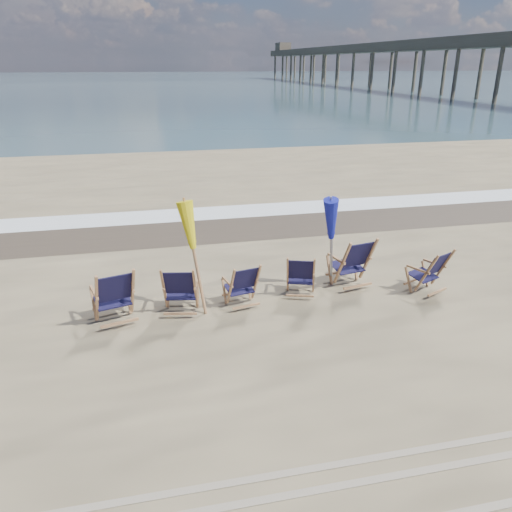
{
  "coord_description": "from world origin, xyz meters",
  "views": [
    {
      "loc": [
        -1.91,
        -6.35,
        4.31
      ],
      "look_at": [
        0.0,
        2.2,
        0.9
      ],
      "focal_mm": 35.0,
      "sensor_mm": 36.0,
      "label": 1
    }
  ],
  "objects_px": {
    "beach_chair_1": "(195,291)",
    "beach_chair_2": "(256,284)",
    "beach_chair_0": "(133,294)",
    "beach_chair_5": "(443,269)",
    "beach_chair_4": "(368,261)",
    "umbrella_blue": "(333,220)",
    "umbrella_yellow": "(195,231)",
    "fishing_pier": "(388,60)",
    "beach_chair_3": "(314,277)"
  },
  "relations": [
    {
      "from": "beach_chair_5",
      "to": "beach_chair_1",
      "type": "bearing_deg",
      "value": -24.46
    },
    {
      "from": "beach_chair_1",
      "to": "beach_chair_2",
      "type": "bearing_deg",
      "value": -161.64
    },
    {
      "from": "beach_chair_4",
      "to": "beach_chair_5",
      "type": "xyz_separation_m",
      "value": [
        1.35,
        -0.54,
        -0.08
      ]
    },
    {
      "from": "umbrella_yellow",
      "to": "beach_chair_4",
      "type": "bearing_deg",
      "value": 5.33
    },
    {
      "from": "beach_chair_5",
      "to": "umbrella_yellow",
      "type": "relative_size",
      "value": 0.46
    },
    {
      "from": "beach_chair_0",
      "to": "beach_chair_4",
      "type": "height_order",
      "value": "beach_chair_4"
    },
    {
      "from": "beach_chair_5",
      "to": "umbrella_blue",
      "type": "bearing_deg",
      "value": -41.56
    },
    {
      "from": "beach_chair_1",
      "to": "beach_chair_3",
      "type": "bearing_deg",
      "value": -163.64
    },
    {
      "from": "beach_chair_5",
      "to": "umbrella_blue",
      "type": "xyz_separation_m",
      "value": [
        -2.12,
        0.66,
        0.96
      ]
    },
    {
      "from": "fishing_pier",
      "to": "umbrella_blue",
      "type": "bearing_deg",
      "value": -116.96
    },
    {
      "from": "beach_chair_2",
      "to": "fishing_pier",
      "type": "xyz_separation_m",
      "value": [
        38.05,
        72.08,
        4.2
      ]
    },
    {
      "from": "beach_chair_1",
      "to": "beach_chair_3",
      "type": "height_order",
      "value": "beach_chair_1"
    },
    {
      "from": "beach_chair_4",
      "to": "fishing_pier",
      "type": "height_order",
      "value": "fishing_pier"
    },
    {
      "from": "beach_chair_3",
      "to": "beach_chair_4",
      "type": "xyz_separation_m",
      "value": [
        1.26,
        0.3,
        0.11
      ]
    },
    {
      "from": "beach_chair_5",
      "to": "fishing_pier",
      "type": "xyz_separation_m",
      "value": [
        34.3,
        72.25,
        4.17
      ]
    },
    {
      "from": "umbrella_yellow",
      "to": "umbrella_blue",
      "type": "distance_m",
      "value": 2.77
    },
    {
      "from": "beach_chair_0",
      "to": "umbrella_yellow",
      "type": "height_order",
      "value": "umbrella_yellow"
    },
    {
      "from": "umbrella_yellow",
      "to": "umbrella_blue",
      "type": "xyz_separation_m",
      "value": [
        2.74,
        0.45,
        -0.11
      ]
    },
    {
      "from": "beach_chair_3",
      "to": "umbrella_blue",
      "type": "distance_m",
      "value": 1.18
    },
    {
      "from": "beach_chair_5",
      "to": "umbrella_blue",
      "type": "relative_size",
      "value": 0.49
    },
    {
      "from": "beach_chair_3",
      "to": "umbrella_blue",
      "type": "xyz_separation_m",
      "value": [
        0.49,
        0.42,
        0.99
      ]
    },
    {
      "from": "beach_chair_1",
      "to": "umbrella_yellow",
      "type": "xyz_separation_m",
      "value": [
        0.06,
        0.19,
        1.05
      ]
    },
    {
      "from": "beach_chair_1",
      "to": "umbrella_blue",
      "type": "bearing_deg",
      "value": -156.08
    },
    {
      "from": "beach_chair_2",
      "to": "fishing_pier",
      "type": "relative_size",
      "value": 0.01
    },
    {
      "from": "umbrella_yellow",
      "to": "umbrella_blue",
      "type": "bearing_deg",
      "value": 9.29
    },
    {
      "from": "beach_chair_1",
      "to": "beach_chair_2",
      "type": "xyz_separation_m",
      "value": [
        1.15,
        0.15,
        -0.04
      ]
    },
    {
      "from": "beach_chair_5",
      "to": "beach_chair_4",
      "type": "bearing_deg",
      "value": -46.14
    },
    {
      "from": "beach_chair_1",
      "to": "umbrella_blue",
      "type": "relative_size",
      "value": 0.51
    },
    {
      "from": "beach_chair_4",
      "to": "umbrella_yellow",
      "type": "xyz_separation_m",
      "value": [
        -3.51,
        -0.33,
        0.99
      ]
    },
    {
      "from": "beach_chair_1",
      "to": "umbrella_yellow",
      "type": "bearing_deg",
      "value": -95.12
    },
    {
      "from": "beach_chair_2",
      "to": "beach_chair_5",
      "type": "xyz_separation_m",
      "value": [
        3.75,
        -0.17,
        0.03
      ]
    },
    {
      "from": "beach_chair_4",
      "to": "fishing_pier",
      "type": "xyz_separation_m",
      "value": [
        35.65,
        71.71,
        4.09
      ]
    },
    {
      "from": "beach_chair_0",
      "to": "fishing_pier",
      "type": "height_order",
      "value": "fishing_pier"
    },
    {
      "from": "beach_chair_4",
      "to": "beach_chair_5",
      "type": "distance_m",
      "value": 1.46
    },
    {
      "from": "beach_chair_2",
      "to": "beach_chair_4",
      "type": "distance_m",
      "value": 2.44
    },
    {
      "from": "beach_chair_1",
      "to": "fishing_pier",
      "type": "height_order",
      "value": "fishing_pier"
    },
    {
      "from": "beach_chair_1",
      "to": "fishing_pier",
      "type": "relative_size",
      "value": 0.01
    },
    {
      "from": "beach_chair_2",
      "to": "umbrella_yellow",
      "type": "xyz_separation_m",
      "value": [
        -1.1,
        0.04,
        1.1
      ]
    },
    {
      "from": "umbrella_yellow",
      "to": "beach_chair_3",
      "type": "bearing_deg",
      "value": 0.6
    },
    {
      "from": "umbrella_yellow",
      "to": "fishing_pier",
      "type": "xyz_separation_m",
      "value": [
        39.15,
        72.03,
        3.1
      ]
    },
    {
      "from": "beach_chair_3",
      "to": "beach_chair_5",
      "type": "distance_m",
      "value": 2.62
    },
    {
      "from": "beach_chair_0",
      "to": "beach_chair_1",
      "type": "bearing_deg",
      "value": 164.04
    },
    {
      "from": "beach_chair_1",
      "to": "fishing_pier",
      "type": "distance_m",
      "value": 82.28
    },
    {
      "from": "beach_chair_3",
      "to": "fishing_pier",
      "type": "bearing_deg",
      "value": -98.17
    },
    {
      "from": "beach_chair_3",
      "to": "fishing_pier",
      "type": "height_order",
      "value": "fishing_pier"
    },
    {
      "from": "beach_chair_0",
      "to": "beach_chair_5",
      "type": "relative_size",
      "value": 1.14
    },
    {
      "from": "umbrella_blue",
      "to": "beach_chair_0",
      "type": "bearing_deg",
      "value": -170.81
    },
    {
      "from": "fishing_pier",
      "to": "beach_chair_2",
      "type": "bearing_deg",
      "value": -117.83
    },
    {
      "from": "beach_chair_0",
      "to": "beach_chair_4",
      "type": "xyz_separation_m",
      "value": [
        4.65,
        0.51,
        0.01
      ]
    },
    {
      "from": "beach_chair_4",
      "to": "umbrella_blue",
      "type": "bearing_deg",
      "value": -20.4
    }
  ]
}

